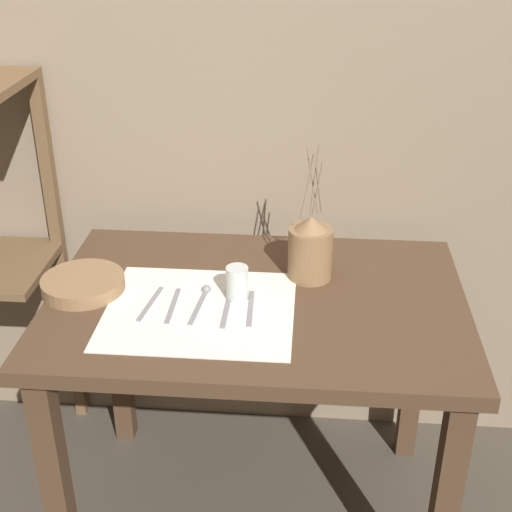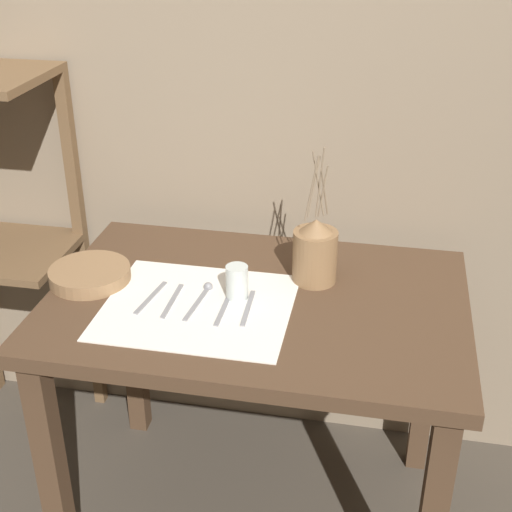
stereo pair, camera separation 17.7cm
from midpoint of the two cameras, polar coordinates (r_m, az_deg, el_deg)
ground_plane at (r=2.32m, az=-2.29°, el=-19.73°), size 12.00×12.00×0.00m
stone_wall_back at (r=2.10m, az=-1.36°, el=13.78°), size 7.00×0.06×2.40m
wooden_table at (r=1.89m, az=-2.66°, el=-6.38°), size 1.07×0.73×0.76m
linen_cloth at (r=1.79m, az=-7.37°, el=-4.38°), size 0.47×0.40×0.00m
pitcher_with_flowers at (r=1.88m, az=1.69°, el=0.48°), size 0.12×0.12×0.37m
wooden_bowl at (r=1.92m, az=-16.28°, el=-2.27°), size 0.22×0.22×0.04m
glass_tumbler_near at (r=1.80m, az=-4.33°, el=-2.25°), size 0.06×0.06×0.09m
knife_center at (r=1.83m, az=-11.23°, el=-3.83°), size 0.04×0.17×0.00m
fork_inner at (r=1.81m, az=-9.48°, el=-4.02°), size 0.01×0.17×0.00m
spoon_outer at (r=1.84m, az=-6.98°, el=-3.25°), size 0.03×0.18×0.02m
spoon_inner at (r=1.82m, az=-4.97°, el=-3.47°), size 0.02×0.18×0.02m
fork_outer at (r=1.78m, az=-3.29°, el=-4.28°), size 0.02×0.17×0.00m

